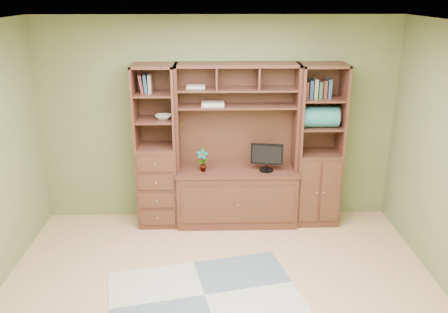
{
  "coord_description": "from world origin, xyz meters",
  "views": [
    {
      "loc": [
        -0.06,
        -3.82,
        2.87
      ],
      "look_at": [
        0.06,
        1.2,
        1.1
      ],
      "focal_mm": 38.0,
      "sensor_mm": 36.0,
      "label": 1
    }
  ],
  "objects_px": {
    "center_hutch": "(237,148)",
    "left_tower": "(157,147)",
    "right_tower": "(319,146)",
    "monitor": "(267,152)"
  },
  "relations": [
    {
      "from": "left_tower",
      "to": "monitor",
      "type": "distance_m",
      "value": 1.37
    },
    {
      "from": "center_hutch",
      "to": "right_tower",
      "type": "height_order",
      "value": "same"
    },
    {
      "from": "left_tower",
      "to": "monitor",
      "type": "height_order",
      "value": "left_tower"
    },
    {
      "from": "left_tower",
      "to": "monitor",
      "type": "relative_size",
      "value": 4.19
    },
    {
      "from": "right_tower",
      "to": "monitor",
      "type": "bearing_deg",
      "value": -173.49
    },
    {
      "from": "center_hutch",
      "to": "left_tower",
      "type": "height_order",
      "value": "same"
    },
    {
      "from": "left_tower",
      "to": "right_tower",
      "type": "height_order",
      "value": "same"
    },
    {
      "from": "left_tower",
      "to": "monitor",
      "type": "bearing_deg",
      "value": -3.14
    },
    {
      "from": "right_tower",
      "to": "left_tower",
      "type": "bearing_deg",
      "value": 180.0
    },
    {
      "from": "center_hutch",
      "to": "right_tower",
      "type": "relative_size",
      "value": 1.0
    }
  ]
}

